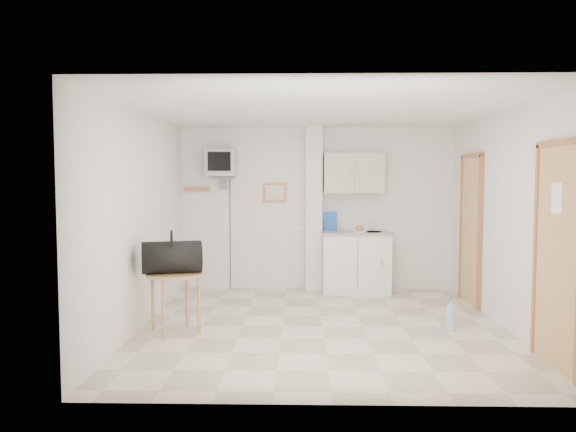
{
  "coord_description": "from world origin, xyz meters",
  "views": [
    {
      "loc": [
        -0.26,
        -6.43,
        1.74
      ],
      "look_at": [
        -0.41,
        0.6,
        1.25
      ],
      "focal_mm": 35.0,
      "sensor_mm": 36.0,
      "label": 1
    }
  ],
  "objects_px": {
    "crt_television": "(221,164)",
    "round_table": "(175,280)",
    "duffel_bag": "(172,257)",
    "water_bottle": "(451,318)"
  },
  "relations": [
    {
      "from": "crt_television",
      "to": "round_table",
      "type": "height_order",
      "value": "crt_television"
    },
    {
      "from": "round_table",
      "to": "duffel_bag",
      "type": "distance_m",
      "value": 0.27
    },
    {
      "from": "round_table",
      "to": "water_bottle",
      "type": "relative_size",
      "value": 2.03
    },
    {
      "from": "crt_television",
      "to": "duffel_bag",
      "type": "height_order",
      "value": "crt_television"
    },
    {
      "from": "round_table",
      "to": "duffel_bag",
      "type": "height_order",
      "value": "duffel_bag"
    },
    {
      "from": "round_table",
      "to": "crt_television",
      "type": "bearing_deg",
      "value": 85.03
    },
    {
      "from": "duffel_bag",
      "to": "water_bottle",
      "type": "relative_size",
      "value": 2.15
    },
    {
      "from": "crt_television",
      "to": "duffel_bag",
      "type": "bearing_deg",
      "value": -95.61
    },
    {
      "from": "round_table",
      "to": "duffel_bag",
      "type": "bearing_deg",
      "value": -136.2
    },
    {
      "from": "crt_television",
      "to": "round_table",
      "type": "bearing_deg",
      "value": -94.97
    }
  ]
}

